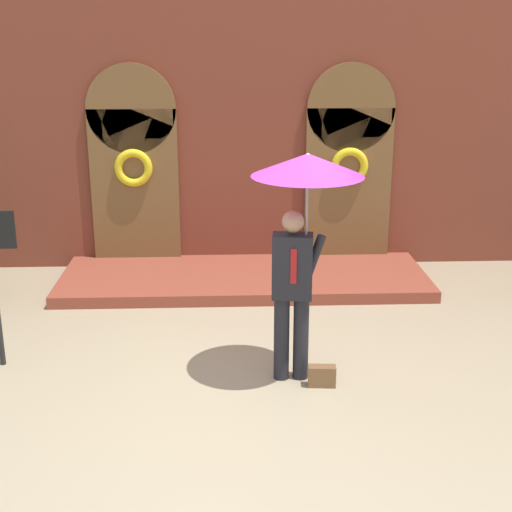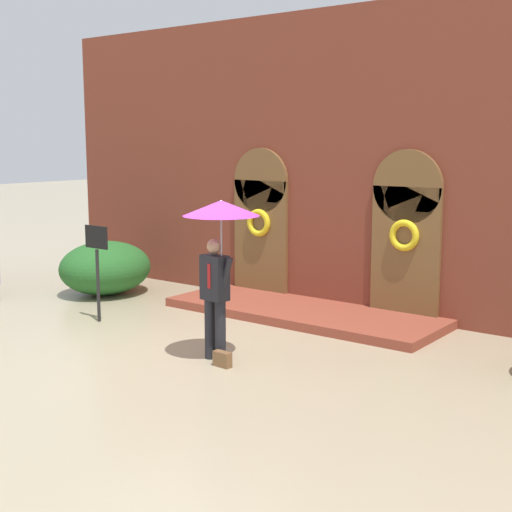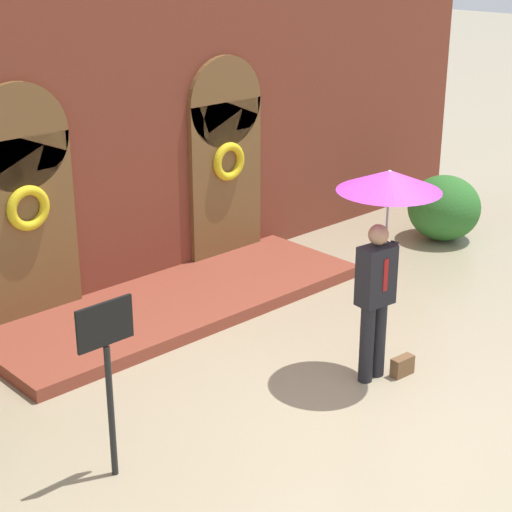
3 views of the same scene
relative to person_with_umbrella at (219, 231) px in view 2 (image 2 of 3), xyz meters
name	(u,v)px [view 2 (image 2 of 3)]	position (x,y,z in m)	size (l,w,h in m)	color
ground_plane	(189,356)	(-0.51, -0.13, -1.91)	(80.00, 80.00, 0.00)	tan
building_facade	(336,168)	(-0.51, 4.03, 0.77)	(14.00, 2.30, 5.60)	brown
person_with_umbrella	(219,231)	(0.00, 0.00, 0.00)	(1.10, 1.10, 2.36)	black
handbag	(222,359)	(0.20, -0.20, -1.80)	(0.28, 0.12, 0.22)	brown
sign_post	(97,257)	(-3.21, 0.44, -0.75)	(0.56, 0.06, 1.72)	black
shrub_left	(105,268)	(-4.90, 2.07, -1.36)	(1.75, 1.99, 1.11)	#235B23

